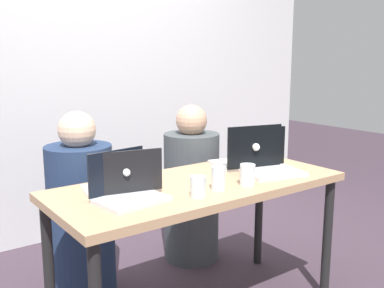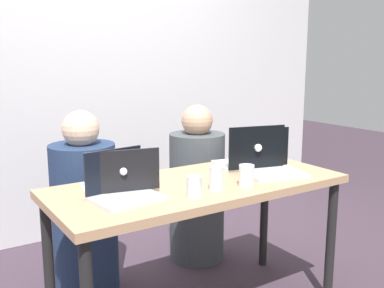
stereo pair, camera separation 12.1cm
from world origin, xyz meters
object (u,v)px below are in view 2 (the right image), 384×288
at_px(laptop_back_left, 120,181).
at_px(person_on_left, 85,212).
at_px(water_glass_right, 246,177).
at_px(laptop_front_left, 123,188).
at_px(laptop_back_right, 250,158).
at_px(person_on_right, 197,192).
at_px(water_glass_left, 194,188).
at_px(water_glass_center, 216,180).
at_px(laptop_front_right, 270,164).

bearing_deg(laptop_back_left, person_on_left, -78.25).
bearing_deg(water_glass_right, laptop_front_left, 166.20).
bearing_deg(laptop_back_right, person_on_right, -74.90).
height_order(person_on_left, laptop_back_right, person_on_left).
height_order(laptop_back_left, water_glass_right, laptop_back_left).
bearing_deg(water_glass_right, person_on_right, 73.28).
distance_m(person_on_left, person_on_right, 0.77).
bearing_deg(water_glass_left, laptop_back_right, 26.56).
relative_size(person_on_right, water_glass_center, 9.18).
xyz_separation_m(water_glass_left, water_glass_center, (0.14, 0.03, 0.01)).
xyz_separation_m(person_on_left, person_on_right, (0.77, -0.00, -0.01)).
distance_m(person_on_right, water_glass_left, 0.99).
height_order(person_on_left, person_on_right, person_on_left).
relative_size(person_on_right, water_glass_left, 11.10).
xyz_separation_m(water_glass_right, water_glass_left, (-0.30, -0.01, -0.00)).
distance_m(person_on_left, water_glass_right, 0.99).
xyz_separation_m(laptop_front_right, water_glass_center, (-0.42, -0.10, -0.00)).
distance_m(person_on_left, laptop_front_right, 1.07).
relative_size(laptop_front_right, water_glass_center, 3.07).
relative_size(person_on_left, laptop_front_left, 3.41).
relative_size(laptop_front_left, laptop_back_right, 0.81).
bearing_deg(water_glass_left, water_glass_center, 11.36).
bearing_deg(water_glass_center, laptop_back_left, 148.36).
xyz_separation_m(person_on_right, water_glass_left, (-0.53, -0.78, 0.31)).
height_order(person_on_right, laptop_front_right, person_on_right).
bearing_deg(water_glass_left, person_on_left, 106.62).
bearing_deg(laptop_front_left, person_on_left, 79.02).
height_order(laptop_front_right, water_glass_left, laptop_front_right).
relative_size(water_glass_right, water_glass_center, 0.91).
xyz_separation_m(laptop_front_right, water_glass_right, (-0.26, -0.12, -0.01)).
relative_size(person_on_right, laptop_back_left, 2.81).
relative_size(laptop_front_left, water_glass_left, 3.29).
bearing_deg(laptop_front_right, person_on_right, 106.29).
distance_m(person_on_right, laptop_back_right, 0.60).
xyz_separation_m(laptop_back_left, water_glass_right, (0.54, -0.25, -0.00)).
bearing_deg(laptop_back_left, water_glass_center, 160.68).
bearing_deg(laptop_back_left, laptop_front_right, -177.36).
bearing_deg(laptop_front_right, laptop_back_right, 109.76).
xyz_separation_m(person_on_right, water_glass_right, (-0.23, -0.77, 0.31)).
bearing_deg(person_on_right, person_on_left, -4.29).
bearing_deg(person_on_left, water_glass_right, 136.54).
relative_size(laptop_back_right, laptop_back_left, 1.03).
relative_size(person_on_left, water_glass_center, 9.30).
relative_size(person_on_right, laptop_front_right, 2.99).
bearing_deg(laptop_back_right, laptop_front_right, 109.60).
bearing_deg(water_glass_left, laptop_back_left, 132.55).
distance_m(person_on_right, laptop_front_right, 0.73).
distance_m(laptop_front_left, laptop_back_left, 0.12).
xyz_separation_m(laptop_front_left, water_glass_right, (0.58, -0.14, -0.00)).
bearing_deg(laptop_front_left, laptop_back_left, 64.15).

